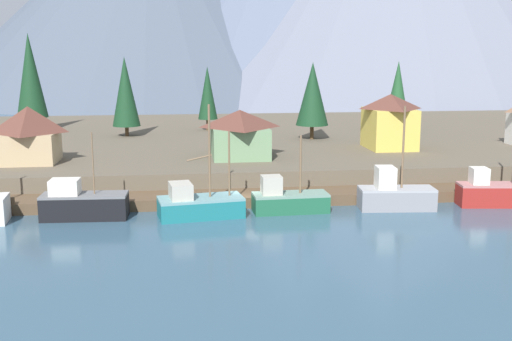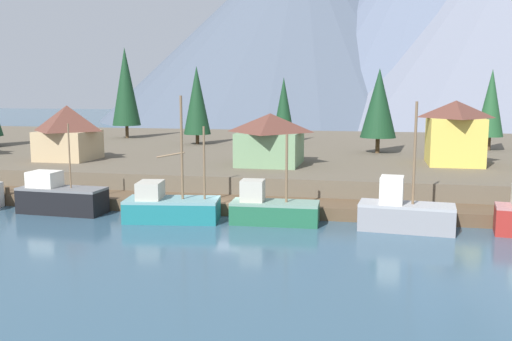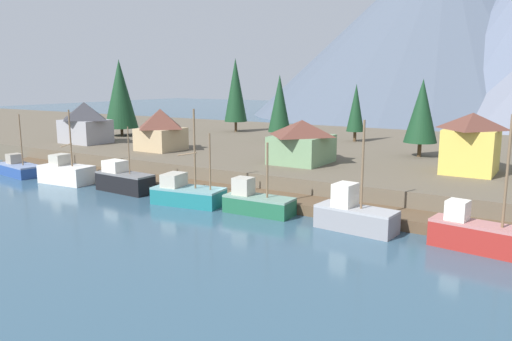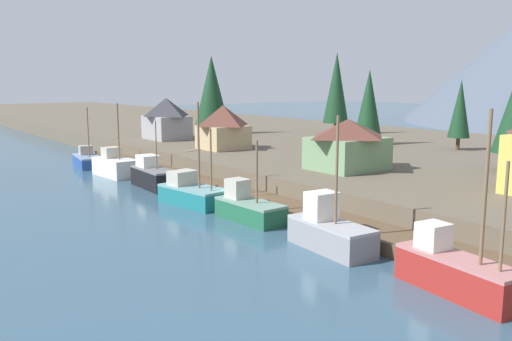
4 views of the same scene
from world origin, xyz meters
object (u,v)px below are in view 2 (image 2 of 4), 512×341
at_px(fishing_boat_grey, 404,212).
at_px(conifer_mid_right, 379,103).
at_px(conifer_back_right, 491,103).
at_px(fishing_boat_green, 272,209).
at_px(conifer_mid_left, 126,87).
at_px(conifer_near_left, 284,104).
at_px(conifer_near_right, 197,100).
at_px(house_tan, 68,132).
at_px(house_green, 270,138).
at_px(fishing_boat_black, 60,197).
at_px(house_yellow, 455,132).
at_px(fishing_boat_teal, 170,207).

height_order(fishing_boat_grey, conifer_mid_right, conifer_mid_right).
xyz_separation_m(conifer_mid_right, conifer_back_right, (13.52, 5.91, -0.07)).
xyz_separation_m(fishing_boat_green, conifer_mid_left, (-30.16, 40.49, 9.33)).
height_order(conifer_near_left, conifer_mid_left, conifer_mid_left).
relative_size(conifer_mid_left, conifer_mid_right, 1.39).
bearing_deg(conifer_back_right, conifer_near_right, 179.92).
height_order(fishing_boat_grey, house_tan, fishing_boat_grey).
bearing_deg(house_green, conifer_back_right, 37.29).
xyz_separation_m(house_green, conifer_near_right, (-13.55, 18.48, 3.38)).
distance_m(fishing_boat_grey, conifer_near_left, 41.44).
xyz_separation_m(house_tan, conifer_back_right, (46.10, 19.15, 2.84)).
bearing_deg(fishing_boat_grey, conifer_mid_right, 98.75).
distance_m(conifer_near_left, conifer_near_right, 12.27).
xyz_separation_m(fishing_boat_green, conifer_near_right, (-16.35, 33.02, 7.44)).
bearing_deg(conifer_near_right, house_green, -53.76).
height_order(conifer_mid_left, conifer_back_right, conifer_mid_left).
bearing_deg(conifer_near_right, fishing_boat_black, -92.12).
height_order(house_green, conifer_near_left, conifer_near_left).
height_order(conifer_near_right, conifer_mid_left, conifer_mid_left).
bearing_deg(house_tan, house_yellow, 6.52).
bearing_deg(conifer_mid_left, fishing_boat_grey, -45.61).
relative_size(conifer_near_right, conifer_mid_right, 1.07).
relative_size(fishing_boat_green, conifer_near_left, 0.73).
distance_m(fishing_boat_teal, conifer_mid_left, 47.80).
height_order(fishing_boat_green, house_green, house_green).
height_order(fishing_boat_teal, conifer_back_right, conifer_back_right).
bearing_deg(fishing_boat_green, conifer_near_right, 114.23).
bearing_deg(house_tan, fishing_boat_green, -29.25).
bearing_deg(house_green, fishing_boat_teal, -108.29).
distance_m(house_tan, conifer_back_right, 50.00).
height_order(fishing_boat_teal, house_green, fishing_boat_teal).
height_order(house_tan, conifer_near_left, conifer_near_left).
relative_size(house_green, conifer_back_right, 0.73).
bearing_deg(conifer_back_right, house_green, -142.71).
bearing_deg(conifer_mid_left, fishing_boat_teal, -61.59).
bearing_deg(conifer_mid_left, house_green, -43.48).
height_order(conifer_near_right, conifer_back_right, conifer_near_right).
height_order(fishing_boat_green, conifer_mid_left, conifer_mid_left).
height_order(conifer_mid_left, conifer_mid_right, conifer_mid_left).
bearing_deg(fishing_boat_grey, conifer_near_right, 133.14).
distance_m(fishing_boat_black, fishing_boat_green, 17.57).
bearing_deg(fishing_boat_teal, fishing_boat_green, -2.83).
bearing_deg(conifer_mid_right, house_tan, -157.88).
distance_m(fishing_boat_black, house_green, 21.10).
height_order(fishing_boat_black, house_tan, house_tan).
relative_size(fishing_boat_grey, conifer_back_right, 0.92).
bearing_deg(conifer_back_right, house_tan, -157.44).
xyz_separation_m(conifer_near_right, conifer_mid_left, (-13.82, 7.46, 1.89)).
bearing_deg(fishing_boat_black, house_green, 47.31).
xyz_separation_m(fishing_boat_green, house_yellow, (15.36, 18.40, 4.70)).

